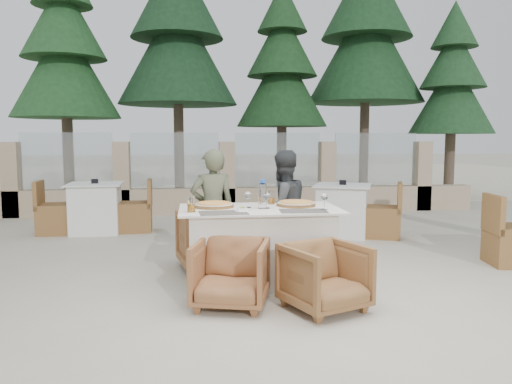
{
  "coord_description": "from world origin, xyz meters",
  "views": [
    {
      "loc": [
        -0.62,
        -4.9,
        1.47
      ],
      "look_at": [
        0.02,
        0.3,
        0.9
      ],
      "focal_mm": 35.0,
      "sensor_mm": 36.0,
      "label": 1
    }
  ],
  "objects": [
    {
      "name": "wine_glass_near",
      "position": [
        0.08,
        -0.02,
        0.86
      ],
      "size": [
        0.1,
        0.1,
        0.18
      ],
      "primitive_type": null,
      "rotation": [
        0.0,
        0.0,
        -0.31
      ],
      "color": "white",
      "rests_on": "dining_table"
    },
    {
      "name": "wine_glass_centre",
      "position": [
        -0.1,
        0.04,
        0.86
      ],
      "size": [
        0.09,
        0.09,
        0.18
      ],
      "primitive_type": null,
      "rotation": [
        0.0,
        0.0,
        0.27
      ],
      "color": "silver",
      "rests_on": "dining_table"
    },
    {
      "name": "pine_mid_left",
      "position": [
        -1.0,
        7.5,
        3.25
      ],
      "size": [
        2.86,
        2.86,
        6.5
      ],
      "primitive_type": "cone",
      "color": "#183A1F",
      "rests_on": "ground"
    },
    {
      "name": "wine_glass_corner",
      "position": [
        0.63,
        -0.2,
        0.86
      ],
      "size": [
        0.09,
        0.09,
        0.18
      ],
      "primitive_type": null,
      "rotation": [
        0.0,
        0.0,
        -0.18
      ],
      "color": "white",
      "rests_on": "dining_table"
    },
    {
      "name": "pizza_right",
      "position": [
        0.41,
        0.12,
        0.8
      ],
      "size": [
        0.53,
        0.53,
        0.05
      ],
      "primitive_type": "cylinder",
      "rotation": [
        0.0,
        0.0,
        0.4
      ],
      "color": "orange",
      "rests_on": "dining_table"
    },
    {
      "name": "sand_patch",
      "position": [
        0.0,
        14.0,
        0.01
      ],
      "size": [
        30.0,
        16.0,
        0.01
      ],
      "primitive_type": "cube",
      "color": "beige",
      "rests_on": "ground"
    },
    {
      "name": "bg_table_b",
      "position": [
        1.59,
        2.35,
        0.39
      ],
      "size": [
        1.83,
        1.37,
        0.77
      ],
      "primitive_type": null,
      "rotation": [
        0.0,
        0.0,
        -0.38
      ],
      "color": "silver",
      "rests_on": "ground"
    },
    {
      "name": "placemat_near_right",
      "position": [
        0.41,
        -0.25,
        0.77
      ],
      "size": [
        0.47,
        0.33,
        0.0
      ],
      "primitive_type": "cube",
      "rotation": [
        0.0,
        0.0,
        -0.07
      ],
      "color": "#544E48",
      "rests_on": "dining_table"
    },
    {
      "name": "bg_table_a",
      "position": [
        -2.17,
        3.04,
        0.39
      ],
      "size": [
        1.67,
        0.89,
        0.77
      ],
      "primitive_type": null,
      "rotation": [
        0.0,
        0.0,
        0.04
      ],
      "color": "silver",
      "rests_on": "ground"
    },
    {
      "name": "pine_mid_right",
      "position": [
        3.8,
        7.8,
        3.4
      ],
      "size": [
        2.99,
        2.99,
        6.8
      ],
      "primitive_type": "cone",
      "color": "#1B4120",
      "rests_on": "ground"
    },
    {
      "name": "pine_centre",
      "position": [
        1.5,
        7.2,
        2.5
      ],
      "size": [
        2.2,
        2.2,
        5.0
      ],
      "primitive_type": "cone",
      "color": "#1B401E",
      "rests_on": "ground"
    },
    {
      "name": "ground",
      "position": [
        0.0,
        0.0,
        0.0
      ],
      "size": [
        80.0,
        80.0,
        0.0
      ],
      "primitive_type": "plane",
      "color": "#BDB5A1",
      "rests_on": "ground"
    },
    {
      "name": "pine_far_right",
      "position": [
        5.5,
        6.5,
        2.25
      ],
      "size": [
        1.98,
        1.98,
        4.5
      ],
      "primitive_type": "cone",
      "color": "#204724",
      "rests_on": "ground"
    },
    {
      "name": "beer_glass_left",
      "position": [
        -0.66,
        -0.18,
        0.85
      ],
      "size": [
        0.09,
        0.09,
        0.15
      ],
      "primitive_type": "cylinder",
      "rotation": [
        0.0,
        0.0,
        -0.26
      ],
      "color": "orange",
      "rests_on": "dining_table"
    },
    {
      "name": "perimeter_wall_far",
      "position": [
        0.0,
        4.8,
        0.8
      ],
      "size": [
        10.0,
        0.34,
        1.6
      ],
      "primitive_type": null,
      "color": "tan",
      "rests_on": "ground"
    },
    {
      "name": "water_bottle",
      "position": [
        0.04,
        -0.02,
        0.91
      ],
      "size": [
        0.09,
        0.09,
        0.29
      ],
      "primitive_type": "cylinder",
      "rotation": [
        0.0,
        0.0,
        0.13
      ],
      "color": "#BCD9F7",
      "rests_on": "dining_table"
    },
    {
      "name": "armchair_near_left",
      "position": [
        -0.32,
        -0.66,
        0.29
      ],
      "size": [
        0.77,
        0.78,
        0.59
      ],
      "primitive_type": "imported",
      "rotation": [
        0.0,
        0.0,
        -0.26
      ],
      "color": "#965E36",
      "rests_on": "ground"
    },
    {
      "name": "placemat_near_left",
      "position": [
        -0.36,
        -0.28,
        0.77
      ],
      "size": [
        0.47,
        0.33,
        0.0
      ],
      "primitive_type": "cube",
      "rotation": [
        0.0,
        0.0,
        0.07
      ],
      "color": "#5A554D",
      "rests_on": "dining_table"
    },
    {
      "name": "pine_far_left",
      "position": [
        -3.5,
        7.0,
        2.75
      ],
      "size": [
        2.42,
        2.42,
        5.5
      ],
      "primitive_type": "cone",
      "color": "#214E24",
      "rests_on": "ground"
    },
    {
      "name": "armchair_far_right",
      "position": [
        0.51,
        0.69,
        0.27
      ],
      "size": [
        0.61,
        0.63,
        0.54
      ],
      "primitive_type": "imported",
      "rotation": [
        0.0,
        0.0,
        3.2
      ],
      "color": "brown",
      "rests_on": "ground"
    },
    {
      "name": "diner_left",
      "position": [
        -0.43,
        0.56,
        0.68
      ],
      "size": [
        0.53,
        0.39,
        1.35
      ],
      "primitive_type": "imported",
      "rotation": [
        0.0,
        0.0,
        3.28
      ],
      "color": "#51543D",
      "rests_on": "ground"
    },
    {
      "name": "beer_glass_right",
      "position": [
        0.18,
        0.29,
        0.84
      ],
      "size": [
        0.09,
        0.09,
        0.14
      ],
      "primitive_type": "cylinder",
      "rotation": [
        0.0,
        0.0,
        0.4
      ],
      "color": "orange",
      "rests_on": "dining_table"
    },
    {
      "name": "diner_right",
      "position": [
        0.35,
        0.6,
        0.67
      ],
      "size": [
        0.8,
        0.72,
        1.34
      ],
      "primitive_type": "imported",
      "rotation": [
        0.0,
        0.0,
        3.55
      ],
      "color": "#353839",
      "rests_on": "ground"
    },
    {
      "name": "pizza_left",
      "position": [
        -0.44,
        0.12,
        0.8
      ],
      "size": [
        0.5,
        0.5,
        0.05
      ],
      "primitive_type": "cylinder",
      "rotation": [
        0.0,
        0.0,
        0.28
      ],
      "color": "orange",
      "rests_on": "dining_table"
    },
    {
      "name": "armchair_near_right",
      "position": [
        0.47,
        -0.85,
        0.29
      ],
      "size": [
        0.82,
        0.82,
        0.58
      ],
      "primitive_type": "imported",
      "rotation": [
        0.0,
        0.0,
        0.4
      ],
      "color": "brown",
      "rests_on": "ground"
    },
    {
      "name": "armchair_far_left",
      "position": [
        -0.45,
        0.64,
        0.33
      ],
      "size": [
        0.84,
        0.85,
        0.66
      ],
      "primitive_type": "imported",
      "rotation": [
        0.0,
        0.0,
        3.34
      ],
      "color": "#9D6439",
      "rests_on": "ground"
    },
    {
      "name": "dining_table",
      "position": [
        0.02,
        0.0,
        0.39
      ],
      "size": [
        1.6,
        0.9,
        0.77
      ],
      "primitive_type": null,
      "color": "silver",
      "rests_on": "ground"
    },
    {
      "name": "olive_dish",
      "position": [
        -0.18,
        -0.2,
        0.79
      ],
      "size": [
        0.14,
        0.14,
        0.04
      ],
      "primitive_type": null,
      "rotation": [
        0.0,
        0.0,
        0.27
      ],
      "color": "white",
      "rests_on": "dining_table"
    }
  ]
}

